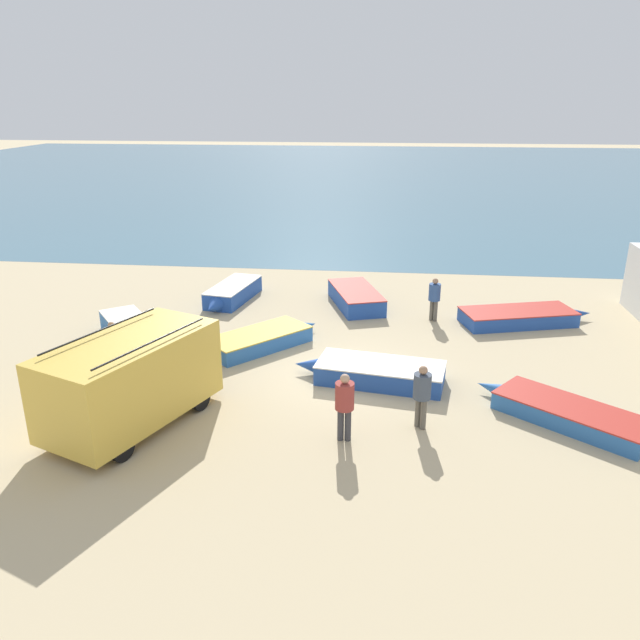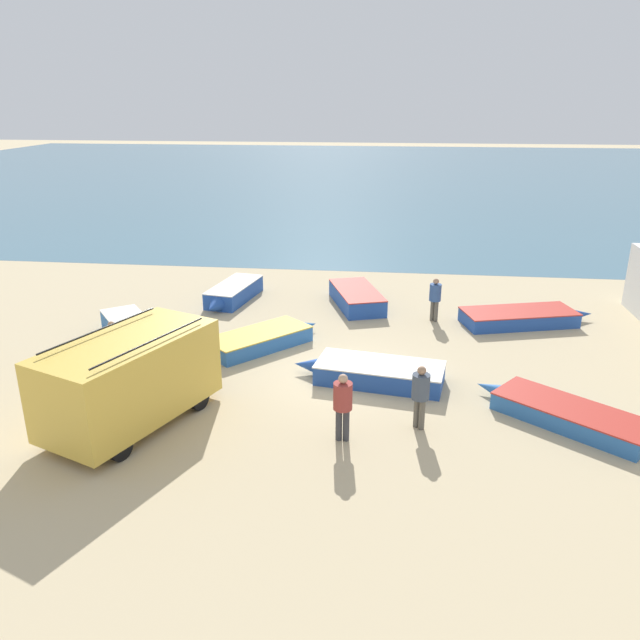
# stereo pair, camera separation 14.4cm
# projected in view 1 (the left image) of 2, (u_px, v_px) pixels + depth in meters

# --- Properties ---
(ground_plane) EXTENTS (200.00, 200.00, 0.00)m
(ground_plane) POSITION_uv_depth(u_px,v_px,m) (343.00, 376.00, 19.01)
(ground_plane) COLOR tan
(sea_water) EXTENTS (120.00, 80.00, 0.01)m
(sea_water) POSITION_uv_depth(u_px,v_px,m) (379.00, 174.00, 67.63)
(sea_water) COLOR #477084
(sea_water) RESTS_ON ground_plane
(parked_van) EXTENTS (3.78, 5.16, 2.48)m
(parked_van) POSITION_uv_depth(u_px,v_px,m) (132.00, 378.00, 15.81)
(parked_van) COLOR gold
(parked_van) RESTS_ON ground_plane
(fishing_rowboat_0) EXTENTS (5.13, 2.71, 0.54)m
(fishing_rowboat_0) POSITION_uv_depth(u_px,v_px,m) (521.00, 317.00, 23.27)
(fishing_rowboat_0) COLOR #234CA3
(fishing_rowboat_0) RESTS_ON ground_plane
(fishing_rowboat_1) EXTENTS (4.64, 2.17, 0.59)m
(fishing_rowboat_1) POSITION_uv_depth(u_px,v_px,m) (376.00, 372.00, 18.52)
(fishing_rowboat_1) COLOR #234CA3
(fishing_rowboat_1) RESTS_ON ground_plane
(fishing_rowboat_2) EXTENTS (3.66, 3.86, 0.54)m
(fishing_rowboat_2) POSITION_uv_depth(u_px,v_px,m) (261.00, 339.00, 21.13)
(fishing_rowboat_2) COLOR #2D66AD
(fishing_rowboat_2) RESTS_ON ground_plane
(fishing_rowboat_3) EXTENTS (3.17, 3.72, 0.69)m
(fishing_rowboat_3) POSITION_uv_depth(u_px,v_px,m) (128.00, 328.00, 21.93)
(fishing_rowboat_3) COLOR #2D66AD
(fishing_rowboat_3) RESTS_ON ground_plane
(fishing_rowboat_4) EXTENTS (4.28, 3.63, 0.50)m
(fishing_rowboat_4) POSITION_uv_depth(u_px,v_px,m) (566.00, 413.00, 16.26)
(fishing_rowboat_4) COLOR #2D66AD
(fishing_rowboat_4) RESTS_ON ground_plane
(fishing_rowboat_5) EXTENTS (2.56, 4.32, 0.69)m
(fishing_rowboat_5) POSITION_uv_depth(u_px,v_px,m) (355.00, 296.00, 25.37)
(fishing_rowboat_5) COLOR #234CA3
(fishing_rowboat_5) RESTS_ON ground_plane
(fishing_rowboat_6) EXTENTS (1.84, 4.08, 0.68)m
(fishing_rowboat_6) POSITION_uv_depth(u_px,v_px,m) (232.00, 293.00, 25.78)
(fishing_rowboat_6) COLOR #234CA3
(fishing_rowboat_6) RESTS_ON ground_plane
(fisherman_0) EXTENTS (0.42, 0.42, 1.62)m
(fisherman_0) POSITION_uv_depth(u_px,v_px,m) (113.00, 342.00, 19.02)
(fisherman_0) COLOR #38383D
(fisherman_0) RESTS_ON ground_plane
(fisherman_1) EXTENTS (0.47, 0.47, 1.78)m
(fisherman_1) POSITION_uv_depth(u_px,v_px,m) (345.00, 401.00, 15.11)
(fisherman_1) COLOR #38383D
(fisherman_1) RESTS_ON ground_plane
(fisherman_2) EXTENTS (0.44, 0.44, 1.66)m
(fisherman_2) POSITION_uv_depth(u_px,v_px,m) (434.00, 295.00, 23.33)
(fisherman_2) COLOR #5B564C
(fisherman_2) RESTS_ON ground_plane
(fisherman_3) EXTENTS (0.45, 0.45, 1.72)m
(fisherman_3) POSITION_uv_depth(u_px,v_px,m) (422.00, 391.00, 15.70)
(fisherman_3) COLOR #5B564C
(fisherman_3) RESTS_ON ground_plane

